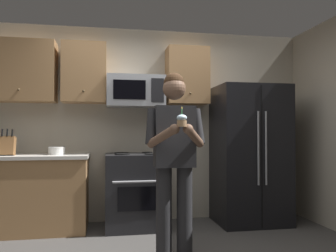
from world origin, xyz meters
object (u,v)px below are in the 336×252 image
(oven_range, at_px, (136,190))
(refrigerator, at_px, (250,154))
(cupcake, at_px, (182,120))
(person, at_px, (174,153))
(bowl_large_white, at_px, (57,150))
(microwave, at_px, (136,92))
(knife_block, at_px, (8,146))

(oven_range, distance_m, refrigerator, 1.56)
(cupcake, bearing_deg, person, 90.00)
(oven_range, height_order, bowl_large_white, bowl_large_white)
(bowl_large_white, distance_m, person, 1.69)
(microwave, bearing_deg, person, -77.71)
(oven_range, height_order, refrigerator, refrigerator)
(oven_range, height_order, cupcake, cupcake)
(microwave, relative_size, bowl_large_white, 3.61)
(knife_block, bearing_deg, person, -31.55)
(knife_block, bearing_deg, cupcake, -38.61)
(cupcake, bearing_deg, knife_block, 141.39)
(refrigerator, bearing_deg, bowl_large_white, 178.32)
(refrigerator, xyz_separation_m, person, (-1.23, -1.08, 0.10))
(refrigerator, relative_size, knife_block, 5.63)
(bowl_large_white, bearing_deg, cupcake, -50.22)
(microwave, relative_size, refrigerator, 0.41)
(bowl_large_white, bearing_deg, oven_range, -1.96)
(refrigerator, bearing_deg, cupcake, -131.01)
(refrigerator, height_order, person, refrigerator)
(refrigerator, distance_m, knife_block, 3.02)
(oven_range, bearing_deg, microwave, 89.98)
(microwave, distance_m, cupcake, 1.65)
(person, xyz_separation_m, cupcake, (-0.00, -0.33, 0.30))
(bowl_large_white, relative_size, cupcake, 1.18)
(microwave, relative_size, knife_block, 2.31)
(bowl_large_white, height_order, cupcake, cupcake)
(oven_range, xyz_separation_m, microwave, (0.00, 0.12, 1.26))
(person, bearing_deg, knife_block, 148.45)
(microwave, xyz_separation_m, person, (0.27, -1.24, -0.72))
(microwave, bearing_deg, bowl_large_white, -174.90)
(oven_range, distance_m, cupcake, 1.70)
(refrigerator, bearing_deg, oven_range, 178.50)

